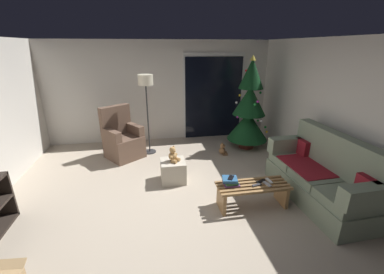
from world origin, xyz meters
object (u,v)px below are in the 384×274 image
(couch, at_px, (322,177))
(ottoman, at_px, (173,171))
(remote_silver, at_px, (267,184))
(floor_lamp, at_px, (146,88))
(cell_phone, at_px, (231,178))
(remote_graphite, at_px, (257,185))
(book_stack, at_px, (231,181))
(christmas_tree, at_px, (249,109))
(remote_black, at_px, (261,181))
(remote_white, at_px, (269,181))
(armchair, at_px, (122,140))
(teddy_bear_chestnut_by_tree, at_px, (223,150))
(teddy_bear_honey, at_px, (173,155))
(coffee_table, at_px, (253,192))

(couch, bearing_deg, ottoman, 156.28)
(remote_silver, relative_size, floor_lamp, 0.09)
(couch, xyz_separation_m, cell_phone, (-1.48, 0.07, 0.10))
(remote_graphite, bearing_deg, book_stack, -119.49)
(book_stack, xyz_separation_m, floor_lamp, (-1.18, 2.34, 1.07))
(couch, relative_size, christmas_tree, 0.90)
(remote_silver, bearing_deg, remote_black, -76.18)
(christmas_tree, bearing_deg, remote_white, -103.60)
(cell_phone, relative_size, ottoman, 0.33)
(christmas_tree, distance_m, floor_lamp, 2.41)
(remote_graphite, distance_m, book_stack, 0.39)
(remote_black, relative_size, christmas_tree, 0.07)
(armchair, distance_m, teddy_bear_chestnut_by_tree, 2.26)
(christmas_tree, relative_size, floor_lamp, 1.22)
(remote_black, xyz_separation_m, book_stack, (-0.49, 0.00, 0.05))
(remote_graphite, xyz_separation_m, floor_lamp, (-1.56, 2.44, 1.11))
(teddy_bear_honey, bearing_deg, cell_phone, -49.97)
(cell_phone, bearing_deg, ottoman, 161.98)
(christmas_tree, bearing_deg, floor_lamp, 177.60)
(remote_black, relative_size, floor_lamp, 0.09)
(couch, xyz_separation_m, teddy_bear_chestnut_by_tree, (-1.03, 1.96, -0.28))
(remote_white, distance_m, cell_phone, 0.62)
(couch, xyz_separation_m, coffee_table, (-1.15, 0.00, -0.14))
(remote_black, height_order, floor_lamp, floor_lamp)
(remote_graphite, distance_m, cell_phone, 0.40)
(teddy_bear_chestnut_by_tree, bearing_deg, remote_silver, -87.52)
(armchair, distance_m, floor_lamp, 1.26)
(couch, bearing_deg, armchair, 145.13)
(cell_phone, distance_m, christmas_tree, 2.56)
(couch, xyz_separation_m, floor_lamp, (-2.67, 2.40, 1.11))
(coffee_table, xyz_separation_m, teddy_bear_honey, (-1.11, 0.98, 0.26))
(book_stack, xyz_separation_m, teddy_bear_honey, (-0.77, 0.93, 0.08))
(remote_black, distance_m, ottoman, 1.59)
(ottoman, bearing_deg, cell_phone, -49.89)
(couch, bearing_deg, cell_phone, 177.36)
(couch, relative_size, remote_white, 12.57)
(remote_white, bearing_deg, teddy_bear_chestnut_by_tree, 89.46)
(remote_silver, xyz_separation_m, remote_white, (0.07, 0.08, 0.00))
(floor_lamp, bearing_deg, ottoman, -73.98)
(remote_silver, bearing_deg, couch, 166.15)
(remote_graphite, relative_size, book_stack, 0.58)
(remote_black, distance_m, book_stack, 0.49)
(coffee_table, xyz_separation_m, christmas_tree, (0.82, 2.30, 0.70))
(remote_black, xyz_separation_m, floor_lamp, (-1.67, 2.34, 1.11))
(cell_phone, bearing_deg, remote_graphite, 15.90)
(christmas_tree, xyz_separation_m, teddy_bear_honey, (-1.93, -1.31, -0.44))
(coffee_table, distance_m, remote_white, 0.31)
(ottoman, bearing_deg, teddy_bear_chestnut_by_tree, 37.90)
(floor_lamp, bearing_deg, book_stack, -63.25)
(remote_silver, height_order, remote_graphite, same)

